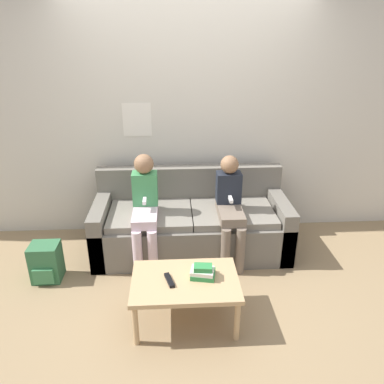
# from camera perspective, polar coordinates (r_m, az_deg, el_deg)

# --- Properties ---
(ground_plane) EXTENTS (10.00, 10.00, 0.00)m
(ground_plane) POSITION_cam_1_polar(r_m,az_deg,el_deg) (3.62, 0.36, -12.79)
(ground_plane) COLOR #937A56
(wall_back) EXTENTS (8.00, 0.07, 2.60)m
(wall_back) POSITION_cam_1_polar(r_m,az_deg,el_deg) (4.02, -0.54, 11.45)
(wall_back) COLOR beige
(wall_back) RESTS_ON ground_plane
(couch) EXTENTS (1.96, 0.81, 0.81)m
(couch) POSITION_cam_1_polar(r_m,az_deg,el_deg) (3.91, -0.12, -4.95)
(couch) COLOR #6B665B
(couch) RESTS_ON ground_plane
(coffee_table) EXTENTS (0.83, 0.56, 0.38)m
(coffee_table) POSITION_cam_1_polar(r_m,az_deg,el_deg) (2.97, -1.05, -13.88)
(coffee_table) COLOR tan
(coffee_table) RESTS_ON ground_plane
(person_left) EXTENTS (0.24, 0.56, 1.07)m
(person_left) POSITION_cam_1_polar(r_m,az_deg,el_deg) (3.59, -7.18, -1.89)
(person_left) COLOR silver
(person_left) RESTS_ON ground_plane
(person_right) EXTENTS (0.24, 0.56, 1.04)m
(person_right) POSITION_cam_1_polar(r_m,az_deg,el_deg) (3.63, 5.82, -1.90)
(person_right) COLOR #756656
(person_right) RESTS_ON ground_plane
(tv_remote) EXTENTS (0.08, 0.17, 0.02)m
(tv_remote) POSITION_cam_1_polar(r_m,az_deg,el_deg) (2.93, -3.47, -13.25)
(tv_remote) COLOR black
(tv_remote) RESTS_ON coffee_table
(book_stack) EXTENTS (0.21, 0.19, 0.11)m
(book_stack) POSITION_cam_1_polar(r_m,az_deg,el_deg) (2.95, 1.66, -12.06)
(book_stack) COLOR #2D8442
(book_stack) RESTS_ON coffee_table
(backpack) EXTENTS (0.26, 0.25, 0.36)m
(backpack) POSITION_cam_1_polar(r_m,az_deg,el_deg) (3.74, -21.33, -9.97)
(backpack) COLOR #336B42
(backpack) RESTS_ON ground_plane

